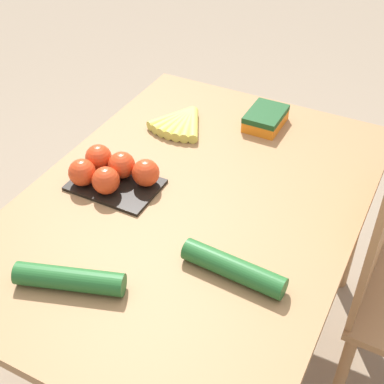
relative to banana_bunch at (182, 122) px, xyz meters
name	(u,v)px	position (x,y,z in m)	size (l,w,h in m)	color
ground_plane	(192,352)	(0.33, 0.21, -0.76)	(12.00, 12.00, 0.00)	gray
dining_table	(192,225)	(0.33, 0.21, -0.11)	(1.29, 0.91, 0.74)	#9E7044
banana_bunch	(182,122)	(0.00, 0.00, 0.00)	(0.20, 0.20, 0.03)	brown
tomato_pack	(111,172)	(0.37, -0.03, 0.03)	(0.17, 0.26, 0.09)	black
carrot_bag	(266,117)	(-0.13, 0.25, 0.02)	(0.16, 0.11, 0.06)	orange
cucumber_near	(70,279)	(0.75, 0.10, 0.01)	(0.14, 0.27, 0.06)	#236028
cucumber_far	(233,268)	(0.54, 0.43, 0.01)	(0.07, 0.27, 0.06)	#236028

